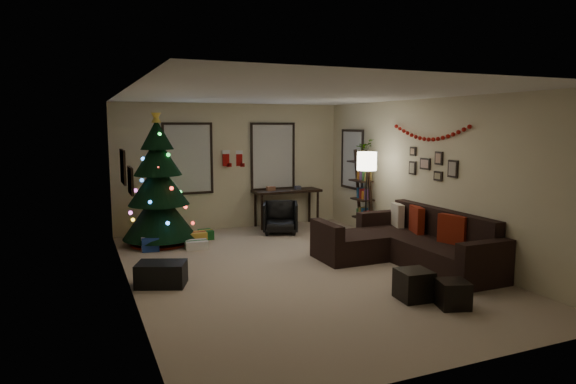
# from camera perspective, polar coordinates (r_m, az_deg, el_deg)

# --- Properties ---
(floor) EXTENTS (7.00, 7.00, 0.00)m
(floor) POSITION_cam_1_polar(r_m,az_deg,el_deg) (7.96, 1.04, -8.81)
(floor) COLOR tan
(floor) RESTS_ON ground
(ceiling) EXTENTS (7.00, 7.00, 0.00)m
(ceiling) POSITION_cam_1_polar(r_m,az_deg,el_deg) (7.64, 1.09, 10.99)
(ceiling) COLOR white
(ceiling) RESTS_ON floor
(wall_back) EXTENTS (5.00, 0.00, 5.00)m
(wall_back) POSITION_cam_1_polar(r_m,az_deg,el_deg) (10.96, -6.45, 2.89)
(wall_back) COLOR beige
(wall_back) RESTS_ON floor
(wall_front) EXTENTS (5.00, 0.00, 5.00)m
(wall_front) POSITION_cam_1_polar(r_m,az_deg,el_deg) (4.75, 18.64, -3.79)
(wall_front) COLOR beige
(wall_front) RESTS_ON floor
(wall_left) EXTENTS (0.00, 7.00, 7.00)m
(wall_left) POSITION_cam_1_polar(r_m,az_deg,el_deg) (7.05, -17.81, -0.11)
(wall_left) COLOR beige
(wall_left) RESTS_ON floor
(wall_right) EXTENTS (0.00, 7.00, 7.00)m
(wall_right) POSITION_cam_1_polar(r_m,az_deg,el_deg) (9.00, 15.77, 1.60)
(wall_right) COLOR beige
(wall_right) RESTS_ON floor
(window_back_left) EXTENTS (1.05, 0.06, 1.50)m
(window_back_left) POSITION_cam_1_polar(r_m,az_deg,el_deg) (10.68, -11.32, 3.74)
(window_back_left) COLOR #728CB2
(window_back_left) RESTS_ON wall_back
(window_back_right) EXTENTS (1.05, 0.06, 1.50)m
(window_back_right) POSITION_cam_1_polar(r_m,az_deg,el_deg) (11.22, -1.76, 4.07)
(window_back_right) COLOR #728CB2
(window_back_right) RESTS_ON wall_back
(window_right_wall) EXTENTS (0.06, 0.90, 1.30)m
(window_right_wall) POSITION_cam_1_polar(r_m,az_deg,el_deg) (11.06, 7.37, 3.70)
(window_right_wall) COLOR #728CB2
(window_right_wall) RESTS_ON wall_right
(christmas_tree) EXTENTS (1.38, 1.38, 2.56)m
(christmas_tree) POSITION_cam_1_polar(r_m,az_deg,el_deg) (9.72, -14.49, 0.37)
(christmas_tree) COLOR black
(christmas_tree) RESTS_ON floor
(presents) EXTENTS (1.50, 1.00, 0.28)m
(presents) POSITION_cam_1_polar(r_m,az_deg,el_deg) (9.67, -12.37, -5.34)
(presents) COLOR #14591E
(presents) RESTS_ON floor
(sofa) EXTENTS (1.94, 2.81, 0.88)m
(sofa) POSITION_cam_1_polar(r_m,az_deg,el_deg) (8.50, 13.45, -5.95)
(sofa) COLOR black
(sofa) RESTS_ON floor
(pillow_red_a) EXTENTS (0.26, 0.48, 0.47)m
(pillow_red_a) POSITION_cam_1_polar(r_m,az_deg,el_deg) (8.19, 18.19, -4.11)
(pillow_red_a) COLOR maroon
(pillow_red_a) RESTS_ON sofa
(pillow_red_b) EXTENTS (0.26, 0.47, 0.46)m
(pillow_red_b) POSITION_cam_1_polar(r_m,az_deg,el_deg) (8.87, 14.41, -3.08)
(pillow_red_b) COLOR maroon
(pillow_red_b) RESTS_ON sofa
(pillow_cream) EXTENTS (0.23, 0.43, 0.41)m
(pillow_cream) POSITION_cam_1_polar(r_m,az_deg,el_deg) (9.31, 12.33, -2.58)
(pillow_cream) COLOR beige
(pillow_cream) RESTS_ON sofa
(ottoman_near) EXTENTS (0.45, 0.45, 0.39)m
(ottoman_near) POSITION_cam_1_polar(r_m,az_deg,el_deg) (6.82, 14.11, -10.19)
(ottoman_near) COLOR black
(ottoman_near) RESTS_ON floor
(ottoman_far) EXTENTS (0.45, 0.45, 0.34)m
(ottoman_far) POSITION_cam_1_polar(r_m,az_deg,el_deg) (6.68, 18.21, -10.96)
(ottoman_far) COLOR black
(ottoman_far) RESTS_ON floor
(desk) EXTENTS (1.51, 0.54, 0.82)m
(desk) POSITION_cam_1_polar(r_m,az_deg,el_deg) (11.16, -0.15, -0.23)
(desk) COLOR black
(desk) RESTS_ON floor
(desk_chair) EXTENTS (0.83, 0.81, 0.67)m
(desk_chair) POSITION_cam_1_polar(r_m,az_deg,el_deg) (10.47, -0.87, -2.90)
(desk_chair) COLOR black
(desk_chair) RESTS_ON floor
(bookshelf) EXTENTS (0.30, 0.52, 1.75)m
(bookshelf) POSITION_cam_1_polar(r_m,az_deg,el_deg) (10.42, 8.52, -0.18)
(bookshelf) COLOR black
(bookshelf) RESTS_ON floor
(potted_plant) EXTENTS (0.61, 0.59, 0.52)m
(potted_plant) POSITION_cam_1_polar(r_m,az_deg,el_deg) (10.32, 8.68, 5.18)
(potted_plant) COLOR #4C4C4C
(potted_plant) RESTS_ON bookshelf
(floor_lamp) EXTENTS (0.37, 0.37, 1.75)m
(floor_lamp) POSITION_cam_1_polar(r_m,az_deg,el_deg) (9.60, 8.94, 2.80)
(floor_lamp) COLOR black
(floor_lamp) RESTS_ON floor
(art_map) EXTENTS (0.04, 0.60, 0.50)m
(art_map) POSITION_cam_1_polar(r_m,az_deg,el_deg) (7.72, -18.25, 2.75)
(art_map) COLOR black
(art_map) RESTS_ON wall_left
(art_abstract) EXTENTS (0.04, 0.45, 0.35)m
(art_abstract) POSITION_cam_1_polar(r_m,az_deg,el_deg) (6.71, -17.46, 1.24)
(art_abstract) COLOR black
(art_abstract) RESTS_ON wall_left
(gallery) EXTENTS (0.03, 1.25, 0.54)m
(gallery) POSITION_cam_1_polar(r_m,az_deg,el_deg) (8.91, 16.01, 2.96)
(gallery) COLOR black
(gallery) RESTS_ON wall_right
(garland) EXTENTS (0.08, 1.90, 0.30)m
(garland) POSITION_cam_1_polar(r_m,az_deg,el_deg) (8.91, 15.72, 6.53)
(garland) COLOR #A5140C
(garland) RESTS_ON wall_right
(stocking_left) EXTENTS (0.20, 0.05, 0.36)m
(stocking_left) POSITION_cam_1_polar(r_m,az_deg,el_deg) (10.80, -7.03, 3.84)
(stocking_left) COLOR #990F0C
(stocking_left) RESTS_ON wall_back
(stocking_right) EXTENTS (0.20, 0.05, 0.36)m
(stocking_right) POSITION_cam_1_polar(r_m,az_deg,el_deg) (11.01, -5.55, 3.84)
(stocking_right) COLOR #990F0C
(stocking_right) RESTS_ON wall_back
(storage_bin) EXTENTS (0.79, 0.66, 0.33)m
(storage_bin) POSITION_cam_1_polar(r_m,az_deg,el_deg) (7.38, -14.19, -9.03)
(storage_bin) COLOR black
(storage_bin) RESTS_ON floor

